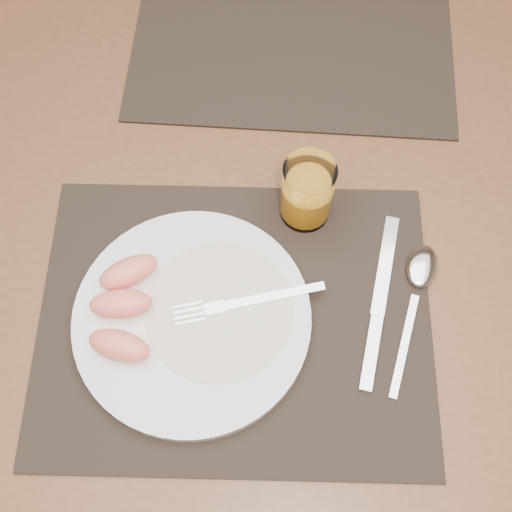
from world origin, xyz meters
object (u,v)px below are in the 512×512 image
(fork, at_px, (236,304))
(juice_glass, at_px, (307,194))
(placemat_far, at_px, (293,30))
(plate, at_px, (192,319))
(table, at_px, (270,192))
(knife, at_px, (377,315))
(spoon, at_px, (420,277))
(placemat_near, at_px, (235,319))

(fork, relative_size, juice_glass, 1.84)
(placemat_far, height_order, plate, plate)
(table, distance_m, juice_glass, 0.16)
(plate, bearing_deg, placemat_far, 77.87)
(knife, bearing_deg, fork, -178.79)
(plate, xyz_separation_m, juice_glass, (0.12, 0.15, 0.03))
(placemat_far, xyz_separation_m, juice_glass, (0.03, -0.29, 0.04))
(spoon, bearing_deg, knife, -135.71)
(table, xyz_separation_m, knife, (0.13, -0.20, 0.09))
(plate, relative_size, spoon, 1.41)
(spoon, bearing_deg, juice_glass, 148.94)
(spoon, bearing_deg, placemat_far, 113.58)
(plate, xyz_separation_m, spoon, (0.26, 0.07, -0.00))
(placemat_far, xyz_separation_m, plate, (-0.10, -0.45, 0.01))
(fork, relative_size, knife, 0.78)
(placemat_near, bearing_deg, table, 82.25)
(spoon, bearing_deg, fork, -166.25)
(table, relative_size, spoon, 7.33)
(table, relative_size, placemat_near, 3.11)
(knife, xyz_separation_m, spoon, (0.05, 0.05, 0.00))
(table, xyz_separation_m, fork, (-0.03, -0.21, 0.11))
(placemat_near, bearing_deg, knife, 5.31)
(table, xyz_separation_m, juice_glass, (0.04, -0.07, 0.13))
(placemat_near, distance_m, placemat_far, 0.44)
(table, xyz_separation_m, placemat_far, (0.02, 0.22, 0.09))
(placemat_far, relative_size, spoon, 2.36)
(table, height_order, placemat_far, placemat_far)
(knife, bearing_deg, placemat_near, -174.69)
(placemat_far, xyz_separation_m, fork, (-0.05, -0.43, 0.02))
(placemat_far, bearing_deg, plate, -102.13)
(table, relative_size, plate, 5.19)
(placemat_near, distance_m, fork, 0.02)
(placemat_near, distance_m, spoon, 0.22)
(placemat_far, bearing_deg, spoon, -66.42)
(placemat_near, relative_size, fork, 2.61)
(plate, height_order, spoon, plate)
(placemat_near, bearing_deg, plate, -172.50)
(fork, bearing_deg, knife, 1.21)
(table, relative_size, placemat_far, 3.11)
(spoon, bearing_deg, plate, -164.99)
(table, relative_size, knife, 6.38)
(fork, xyz_separation_m, juice_glass, (0.07, 0.13, 0.02))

